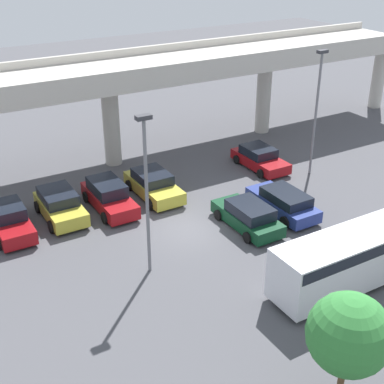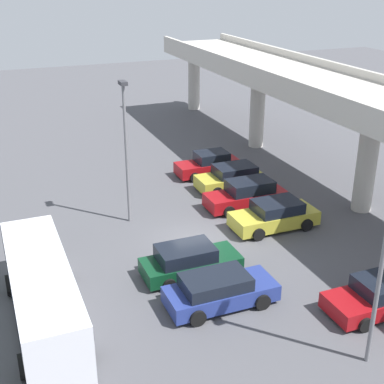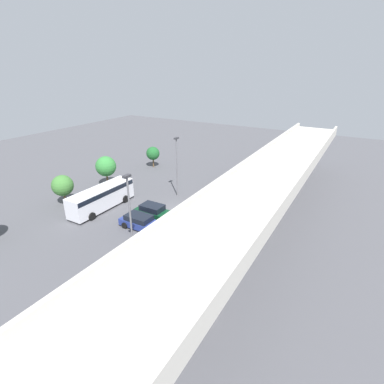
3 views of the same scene
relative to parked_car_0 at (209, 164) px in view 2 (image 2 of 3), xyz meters
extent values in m
plane|color=#4C4C51|center=(8.61, -4.72, -0.75)|extent=(111.67, 111.67, 0.00)
cube|color=#BCB7AD|center=(8.61, 6.03, 5.49)|extent=(52.11, 6.14, 0.90)
cube|color=#BCB7AD|center=(8.61, 3.11, 6.21)|extent=(52.11, 0.30, 0.55)
cylinder|color=#BCB7AD|center=(-17.45, 6.03, 2.15)|extent=(1.15, 1.15, 5.79)
cylinder|color=#BCB7AD|center=(-4.42, 6.03, 2.15)|extent=(1.15, 1.15, 5.79)
cylinder|color=#BCB7AD|center=(8.61, 6.03, 2.15)|extent=(1.15, 1.15, 5.79)
cube|color=maroon|center=(0.00, -0.07, -0.18)|extent=(1.77, 4.45, 0.76)
cube|color=black|center=(0.00, 0.18, 0.54)|extent=(1.63, 2.16, 0.67)
cylinder|color=black|center=(0.91, -1.45, -0.42)|extent=(0.22, 0.66, 0.66)
cylinder|color=black|center=(-0.91, -1.45, -0.42)|extent=(0.22, 0.66, 0.66)
cylinder|color=black|center=(0.91, 1.31, -0.42)|extent=(0.22, 0.66, 0.66)
cylinder|color=black|center=(-0.91, 1.31, -0.42)|extent=(0.22, 0.66, 0.66)
cube|color=gold|center=(2.90, 0.19, -0.16)|extent=(1.95, 4.32, 0.77)
cube|color=black|center=(2.90, 0.50, 0.53)|extent=(1.79, 2.55, 0.62)
cylinder|color=black|center=(3.89, -1.15, -0.39)|extent=(0.22, 0.71, 0.71)
cylinder|color=black|center=(1.90, -1.15, -0.39)|extent=(0.22, 0.71, 0.71)
cylinder|color=black|center=(3.89, 1.53, -0.39)|extent=(0.22, 0.71, 0.71)
cylinder|color=black|center=(1.90, 1.53, -0.39)|extent=(0.22, 0.71, 0.71)
cube|color=maroon|center=(5.73, -0.18, -0.17)|extent=(1.81, 4.84, 0.77)
cube|color=black|center=(5.73, 0.10, 0.57)|extent=(1.67, 2.64, 0.71)
cylinder|color=black|center=(6.66, -1.68, -0.40)|extent=(0.22, 0.69, 0.69)
cylinder|color=black|center=(4.81, -1.68, -0.40)|extent=(0.22, 0.69, 0.69)
cylinder|color=black|center=(6.66, 1.32, -0.40)|extent=(0.22, 0.69, 0.69)
cylinder|color=black|center=(4.81, 1.32, -0.40)|extent=(0.22, 0.69, 0.69)
cube|color=gold|center=(8.75, 0.01, -0.18)|extent=(1.97, 4.77, 0.76)
cube|color=black|center=(8.75, 0.19, 0.51)|extent=(1.82, 2.51, 0.61)
cylinder|color=black|center=(9.76, -1.47, -0.40)|extent=(0.22, 0.69, 0.69)
cylinder|color=black|center=(7.74, -1.47, -0.40)|extent=(0.22, 0.69, 0.69)
cylinder|color=black|center=(9.76, 1.49, -0.40)|extent=(0.22, 0.69, 0.69)
cylinder|color=black|center=(7.74, 1.49, -0.40)|extent=(0.22, 0.69, 0.69)
cube|color=#0C381E|center=(11.52, -6.00, -0.23)|extent=(1.88, 4.59, 0.69)
cube|color=black|center=(11.52, -6.26, 0.43)|extent=(1.73, 2.58, 0.64)
cylinder|color=black|center=(10.55, -4.58, -0.44)|extent=(0.22, 0.62, 0.62)
cylinder|color=black|center=(12.48, -4.58, -0.44)|extent=(0.22, 0.62, 0.62)
cylinder|color=black|center=(10.55, -7.42, -0.44)|extent=(0.22, 0.62, 0.62)
cylinder|color=black|center=(12.48, -7.42, -0.44)|extent=(0.22, 0.62, 0.62)
cube|color=navy|center=(14.23, -5.73, -0.20)|extent=(1.91, 4.75, 0.70)
cube|color=black|center=(14.23, -6.00, 0.43)|extent=(1.76, 2.81, 0.56)
cylinder|color=black|center=(13.26, -4.26, -0.40)|extent=(0.22, 0.70, 0.70)
cylinder|color=black|center=(15.21, -4.26, -0.40)|extent=(0.22, 0.70, 0.70)
cylinder|color=black|center=(13.26, -7.20, -0.40)|extent=(0.22, 0.70, 0.70)
cylinder|color=black|center=(15.21, -7.20, -0.40)|extent=(0.22, 0.70, 0.70)
cube|color=maroon|center=(17.05, 0.15, -0.24)|extent=(1.92, 4.50, 0.67)
cylinder|color=black|center=(18.04, -1.25, -0.43)|extent=(0.22, 0.63, 0.63)
cylinder|color=black|center=(16.07, -1.25, -0.43)|extent=(0.22, 0.63, 0.63)
cube|color=silver|center=(12.84, -12.83, 0.73)|extent=(8.95, 2.23, 2.45)
cube|color=black|center=(12.84, -12.83, 1.61)|extent=(8.77, 2.28, 0.54)
cylinder|color=black|center=(15.61, -11.70, -0.29)|extent=(0.92, 0.29, 0.92)
cylinder|color=black|center=(15.61, -13.97, -0.29)|extent=(0.92, 0.29, 0.92)
cylinder|color=black|center=(10.06, -11.70, -0.29)|extent=(0.92, 0.29, 0.92)
cylinder|color=black|center=(10.06, -13.97, -0.29)|extent=(0.92, 0.29, 0.92)
cylinder|color=slate|center=(19.45, -2.27, 3.29)|extent=(0.16, 0.16, 8.08)
cylinder|color=slate|center=(4.95, -7.09, 3.11)|extent=(0.16, 0.16, 7.71)
cube|color=#333338|center=(4.95, -7.09, 7.07)|extent=(0.70, 0.35, 0.20)
camera|label=1|loc=(-4.23, -26.82, 14.34)|focal=50.00mm
camera|label=2|loc=(31.48, -14.06, 12.58)|focal=50.00mm
camera|label=3|loc=(35.88, 13.21, 15.35)|focal=28.00mm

